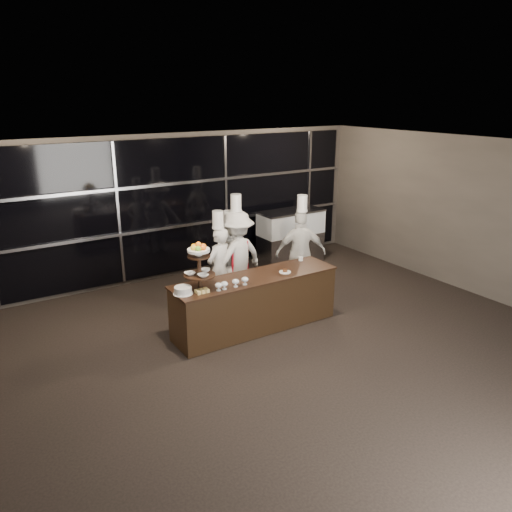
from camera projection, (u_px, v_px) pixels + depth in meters
room at (330, 278)px, 6.38m from camera, size 10.00×10.00×10.00m
window_wall at (175, 207)px, 10.34m from camera, size 8.60×0.10×2.80m
buffet_counter at (255, 302)px, 8.23m from camera, size 2.84×0.74×0.92m
display_stand at (199, 263)px, 7.45m from camera, size 0.48×0.48×0.74m
compotes at (231, 283)px, 7.59m from camera, size 0.57×0.11×0.12m
layer_cake at (183, 290)px, 7.37m from camera, size 0.30×0.30×0.11m
pastry_squares at (202, 291)px, 7.42m from camera, size 0.20×0.13×0.05m
small_plate at (285, 271)px, 8.27m from camera, size 0.20×0.20×0.05m
chef_cup at (301, 259)px, 8.85m from camera, size 0.08×0.08×0.07m
display_case at (291, 234)px, 11.38m from camera, size 1.51×0.66×1.24m
chef_a at (219, 268)px, 8.86m from camera, size 0.66×0.55×1.83m
chef_b at (230, 263)px, 9.27m from camera, size 0.86×0.79×1.74m
chef_c at (237, 257)px, 9.17m from camera, size 1.24×0.87×2.05m
chef_d at (301, 252)px, 9.56m from camera, size 1.05×0.79×1.96m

